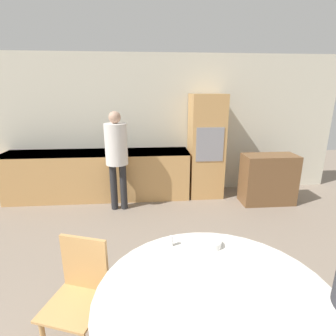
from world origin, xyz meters
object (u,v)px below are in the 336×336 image
sideboard (268,179)px  chair_far_left (80,290)px  dining_table (215,321)px  oven_unit (206,147)px  bowl_near (212,244)px  person_standing (117,151)px

sideboard → chair_far_left: bearing=-136.4°
dining_table → sideboard: bearing=59.5°
dining_table → chair_far_left: 1.01m
oven_unit → dining_table: oven_unit is taller
bowl_near → person_standing: bearing=112.4°
oven_unit → person_standing: 1.67m
dining_table → chair_far_left: size_ratio=1.67×
person_standing → bowl_near: (0.98, -2.38, -0.24)m
sideboard → dining_table: sideboard is taller
sideboard → chair_far_left: size_ratio=1.03×
chair_far_left → sideboard: bearing=62.4°
chair_far_left → person_standing: size_ratio=0.55×
dining_table → chair_far_left: bearing=156.2°
chair_far_left → bowl_near: bearing=25.2°
person_standing → bowl_near: bearing=-67.6°
person_standing → oven_unit: bearing=18.4°
bowl_near → dining_table: bearing=-101.0°
person_standing → bowl_near: 2.59m
oven_unit → sideboard: size_ratio=2.06×
sideboard → person_standing: (-2.62, -0.04, 0.57)m
dining_table → oven_unit: bearing=78.3°
chair_far_left → person_standing: person_standing is taller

